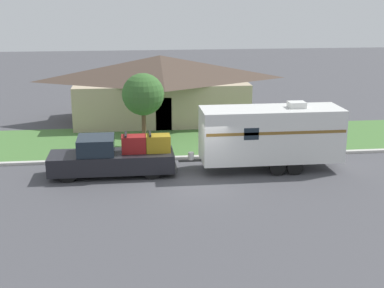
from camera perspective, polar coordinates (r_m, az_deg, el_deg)
ground_plane at (r=24.37m, az=1.01°, el=-4.16°), size 120.00×120.00×0.00m
curb_strip at (r=27.88m, az=-0.03°, el=-1.43°), size 80.00×0.30×0.14m
lawn_strip at (r=31.38m, az=-0.81°, el=0.43°), size 80.00×7.00×0.03m
house_across_street at (r=36.08m, az=-3.39°, el=6.09°), size 12.10×6.52×4.38m
pickup_truck at (r=25.42m, az=-8.44°, el=-1.42°), size 5.94×1.91×2.01m
travel_trailer at (r=26.04m, az=8.41°, el=1.06°), size 7.86×2.24×3.33m
mailbox at (r=28.95m, az=6.71°, el=1.14°), size 0.48×0.20×1.38m
tree_in_yard at (r=29.41m, az=-5.24°, el=5.27°), size 2.31×2.31×4.16m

